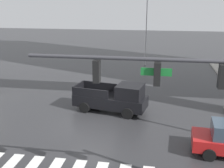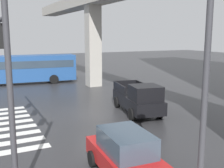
{
  "view_description": "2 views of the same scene",
  "coord_description": "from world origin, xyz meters",
  "px_view_note": "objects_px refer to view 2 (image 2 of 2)",
  "views": [
    {
      "loc": [
        4.01,
        -15.57,
        7.57
      ],
      "look_at": [
        1.07,
        2.05,
        2.22
      ],
      "focal_mm": 44.68,
      "sensor_mm": 36.0,
      "label": 1
    },
    {
      "loc": [
        16.23,
        -6.69,
        5.11
      ],
      "look_at": [
        1.77,
        0.41,
        2.26
      ],
      "focal_mm": 44.41,
      "sensor_mm": 36.0,
      "label": 2
    }
  ],
  "objects_px": {
    "pickup_truck": "(139,99)",
    "sedan_red": "(127,155)",
    "street_lamp_near_corner": "(207,58)",
    "traffic_signal_mast": "(0,50)",
    "city_bus": "(23,67)"
  },
  "relations": [
    {
      "from": "pickup_truck",
      "to": "city_bus",
      "type": "bearing_deg",
      "value": -162.16
    },
    {
      "from": "pickup_truck",
      "to": "street_lamp_near_corner",
      "type": "height_order",
      "value": "street_lamp_near_corner"
    },
    {
      "from": "sedan_red",
      "to": "traffic_signal_mast",
      "type": "height_order",
      "value": "traffic_signal_mast"
    },
    {
      "from": "pickup_truck",
      "to": "street_lamp_near_corner",
      "type": "bearing_deg",
      "value": -23.23
    },
    {
      "from": "city_bus",
      "to": "sedan_red",
      "type": "distance_m",
      "value": 22.28
    },
    {
      "from": "street_lamp_near_corner",
      "to": "traffic_signal_mast",
      "type": "bearing_deg",
      "value": -145.1
    },
    {
      "from": "city_bus",
      "to": "street_lamp_near_corner",
      "type": "bearing_deg",
      "value": 1.34
    },
    {
      "from": "city_bus",
      "to": "street_lamp_near_corner",
      "type": "height_order",
      "value": "street_lamp_near_corner"
    },
    {
      "from": "pickup_truck",
      "to": "sedan_red",
      "type": "relative_size",
      "value": 1.22
    },
    {
      "from": "city_bus",
      "to": "traffic_signal_mast",
      "type": "bearing_deg",
      "value": -10.61
    },
    {
      "from": "pickup_truck",
      "to": "street_lamp_near_corner",
      "type": "xyz_separation_m",
      "value": [
        10.09,
        -4.33,
        3.57
      ]
    },
    {
      "from": "sedan_red",
      "to": "street_lamp_near_corner",
      "type": "height_order",
      "value": "street_lamp_near_corner"
    },
    {
      "from": "city_bus",
      "to": "street_lamp_near_corner",
      "type": "xyz_separation_m",
      "value": [
        25.39,
        0.6,
        2.83
      ]
    },
    {
      "from": "pickup_truck",
      "to": "sedan_red",
      "type": "bearing_deg",
      "value": -34.46
    },
    {
      "from": "street_lamp_near_corner",
      "to": "pickup_truck",
      "type": "bearing_deg",
      "value": 156.77
    }
  ]
}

